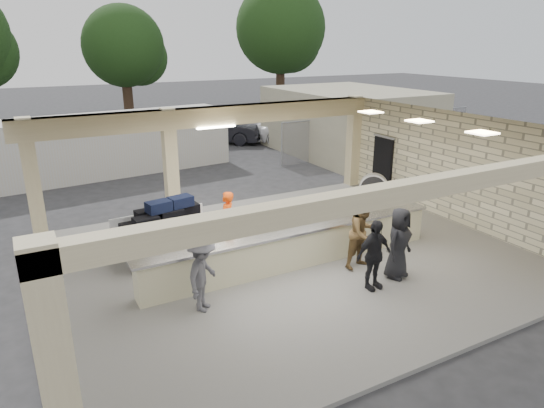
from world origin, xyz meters
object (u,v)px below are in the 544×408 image
baggage_handler (227,221)px  passenger_a (363,233)px  car_white_b (360,125)px  passenger_b (374,255)px  car_dark (219,129)px  luggage_cart (167,226)px  passenger_d (399,243)px  drum_fan (374,188)px  car_white_a (304,129)px  passenger_c (203,274)px  container_white (94,146)px  baggage_counter (296,248)px

baggage_handler → passenger_a: passenger_a is taller
passenger_a → car_white_b: size_ratio=0.39×
baggage_handler → passenger_b: bearing=74.1°
passenger_b → car_dark: passenger_b is taller
luggage_cart → passenger_b: 5.36m
passenger_d → car_dark: 17.85m
drum_fan → passenger_d: size_ratio=0.63×
passenger_d → passenger_b: bearing=170.3°
passenger_a → car_white_a: passenger_a is taller
passenger_a → passenger_d: passenger_a is taller
passenger_c → container_white: (0.01, 12.82, 0.36)m
baggage_counter → car_dark: (4.60, 15.95, 0.20)m
baggage_handler → passenger_a: 3.62m
baggage_counter → car_white_b: bearing=46.7°
luggage_cart → baggage_handler: size_ratio=1.64×
luggage_cart → baggage_handler: bearing=-18.9°
car_white_b → container_white: container_white is taller
luggage_cart → baggage_counter: bearing=-42.5°
passenger_a → car_white_b: (11.19, 14.24, -0.27)m
passenger_a → drum_fan: bearing=39.7°
car_white_a → passenger_b: bearing=174.3°
drum_fan → passenger_c: 8.58m
car_white_a → container_white: 11.93m
baggage_counter → drum_fan: drum_fan is taller
passenger_c → container_white: bearing=43.6°
car_white_a → car_white_b: size_ratio=1.11×
baggage_handler → car_white_b: bearing=174.9°
baggage_handler → car_dark: bearing=-157.3°
passenger_a → passenger_d: 0.91m
car_white_b → car_dark: 8.40m
luggage_cart → passenger_d: bearing=-43.8°
baggage_handler → car_white_a: size_ratio=0.31×
car_dark → passenger_d: bearing=-152.1°
passenger_a → baggage_counter: bearing=141.7°
passenger_a → car_white_b: passenger_a is taller
baggage_counter → baggage_handler: bearing=122.5°
passenger_a → car_dark: 17.10m
baggage_counter → passenger_c: (-2.79, -0.87, 0.33)m
passenger_d → container_white: 14.38m
drum_fan → passenger_c: size_ratio=0.67×
passenger_a → baggage_handler: bearing=126.9°
passenger_c → car_white_a: (11.78, 14.73, -0.17)m
baggage_counter → car_white_a: car_white_a is taller
passenger_c → passenger_b: bearing=-61.0°
passenger_c → passenger_d: bearing=-56.2°
passenger_d → car_white_b: 18.53m
passenger_c → car_dark: size_ratio=0.35×
baggage_counter → baggage_handler: (-1.11, 1.74, 0.34)m
baggage_counter → container_white: bearing=103.1°
car_white_b → car_dark: bearing=53.3°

